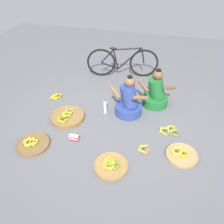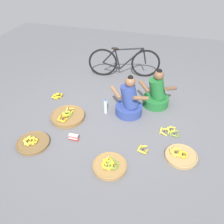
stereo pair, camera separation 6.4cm
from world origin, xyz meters
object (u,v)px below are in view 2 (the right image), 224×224
at_px(vendor_woman_behind, 157,94).
at_px(water_bottle, 106,107).
at_px(bicycle_leaning, 124,62).
at_px(loose_bananas_back_left, 143,149).
at_px(banana_basket_front_center, 33,143).
at_px(packet_carton_stack, 74,137).
at_px(banana_basket_back_right, 110,166).
at_px(banana_basket_front_right, 68,116).
at_px(loose_bananas_mid_left, 170,131).
at_px(loose_bananas_near_vendor, 57,96).
at_px(vendor_woman_front, 129,102).
at_px(banana_basket_near_bicycle, 181,156).

relative_size(vendor_woman_behind, water_bottle, 2.65).
xyz_separation_m(bicycle_leaning, loose_bananas_back_left, (0.88, -2.38, -0.33)).
relative_size(vendor_woman_behind, banana_basket_front_center, 1.48).
height_order(banana_basket_front_center, water_bottle, water_bottle).
xyz_separation_m(banana_basket_front_center, packet_carton_stack, (0.61, 0.29, 0.02)).
bearing_deg(banana_basket_back_right, packet_carton_stack, 151.13).
height_order(banana_basket_front_right, loose_bananas_mid_left, banana_basket_front_right).
bearing_deg(banana_basket_back_right, water_bottle, 109.35).
distance_m(banana_basket_back_right, loose_bananas_back_left, 0.64).
bearing_deg(water_bottle, bicycle_leaning, 90.43).
distance_m(loose_bananas_mid_left, packet_carton_stack, 1.68).
bearing_deg(loose_bananas_back_left, bicycle_leaning, 110.40).
distance_m(vendor_woman_behind, loose_bananas_mid_left, 0.89).
height_order(banana_basket_back_right, packet_carton_stack, banana_basket_back_right).
height_order(banana_basket_front_center, loose_bananas_back_left, banana_basket_front_center).
bearing_deg(loose_bananas_near_vendor, banana_basket_back_right, -43.74).
bearing_deg(packet_carton_stack, bicycle_leaning, 83.24).
distance_m(banana_basket_front_center, banana_basket_front_right, 0.84).
relative_size(vendor_woman_behind, banana_basket_front_right, 1.26).
relative_size(loose_bananas_mid_left, loose_bananas_near_vendor, 1.34).
xyz_separation_m(banana_basket_front_right, loose_bananas_near_vendor, (-0.52, 0.61, -0.02)).
distance_m(banana_basket_back_right, loose_bananas_near_vendor, 2.23).
bearing_deg(vendor_woman_front, loose_bananas_near_vendor, 174.70).
bearing_deg(banana_basket_front_center, vendor_woman_behind, 43.23).
height_order(bicycle_leaning, banana_basket_front_center, bicycle_leaning).
height_order(vendor_woman_front, packet_carton_stack, vendor_woman_front).
height_order(banana_basket_front_center, loose_bananas_mid_left, banana_basket_front_center).
bearing_deg(banana_basket_near_bicycle, banana_basket_front_right, 168.23).
relative_size(vendor_woman_behind, packet_carton_stack, 4.78).
xyz_separation_m(vendor_woman_behind, banana_basket_front_center, (-1.81, -1.70, -0.22)).
height_order(bicycle_leaning, banana_basket_near_bicycle, bicycle_leaning).
bearing_deg(loose_bananas_near_vendor, banana_basket_front_right, -49.83).
bearing_deg(packet_carton_stack, vendor_woman_front, 53.06).
distance_m(vendor_woman_behind, bicycle_leaning, 1.38).
bearing_deg(banana_basket_front_right, vendor_woman_behind, 30.40).
bearing_deg(vendor_woman_front, loose_bananas_mid_left, -22.87).
distance_m(banana_basket_back_right, loose_bananas_mid_left, 1.32).
bearing_deg(banana_basket_front_right, vendor_woman_front, 23.50).
bearing_deg(loose_bananas_back_left, banana_basket_front_right, 163.51).
height_order(water_bottle, packet_carton_stack, water_bottle).
bearing_deg(banana_basket_front_right, loose_bananas_back_left, -16.49).
xyz_separation_m(banana_basket_front_right, banana_basket_near_bicycle, (2.10, -0.44, -0.01)).
bearing_deg(packet_carton_stack, banana_basket_front_right, 123.45).
xyz_separation_m(loose_bananas_back_left, loose_bananas_near_vendor, (-2.03, 1.06, 0.00)).
xyz_separation_m(bicycle_leaning, water_bottle, (0.01, -1.57, -0.21)).
distance_m(bicycle_leaning, loose_bananas_near_vendor, 1.77).
bearing_deg(loose_bananas_back_left, vendor_woman_front, 115.58).
height_order(vendor_woman_behind, banana_basket_near_bicycle, vendor_woman_behind).
xyz_separation_m(loose_bananas_mid_left, packet_carton_stack, (-1.56, -0.63, 0.03)).
height_order(loose_bananas_mid_left, water_bottle, water_bottle).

